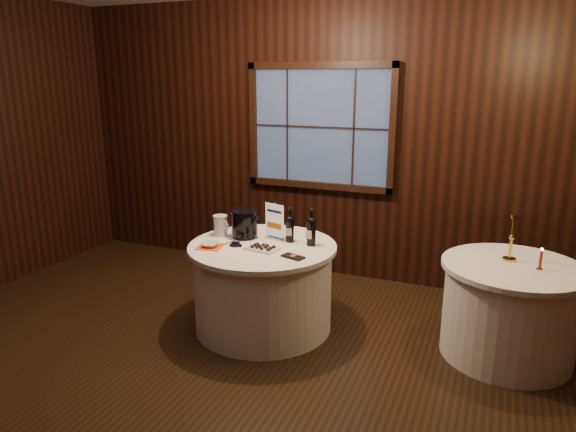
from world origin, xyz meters
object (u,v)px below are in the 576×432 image
at_px(port_bottle_left, 290,227).
at_px(cracker_bowl, 210,245).
at_px(glass_pitcher, 221,225).
at_px(port_bottle_right, 311,229).
at_px(chocolate_box, 293,257).
at_px(side_table, 509,310).
at_px(chocolate_plate, 262,248).
at_px(grape_bunch, 236,244).
at_px(sign_stand, 275,227).
at_px(ice_bucket, 245,223).
at_px(brass_candlestick, 511,244).
at_px(red_candle, 540,261).
at_px(main_table, 263,286).

bearing_deg(port_bottle_left, cracker_bowl, -149.53).
xyz_separation_m(port_bottle_left, glass_pitcher, (-0.65, -0.08, -0.04)).
distance_m(port_bottle_right, chocolate_box, 0.38).
distance_m(side_table, chocolate_plate, 2.03).
bearing_deg(grape_bunch, port_bottle_right, 25.68).
height_order(sign_stand, chocolate_box, sign_stand).
bearing_deg(cracker_bowl, side_table, 12.58).
height_order(side_table, chocolate_box, chocolate_box).
bearing_deg(grape_bunch, ice_bucket, 99.39).
relative_size(ice_bucket, brass_candlestick, 0.67).
relative_size(chocolate_plate, glass_pitcher, 1.54).
xyz_separation_m(ice_bucket, chocolate_plate, (0.29, -0.24, -0.12)).
height_order(sign_stand, ice_bucket, sign_stand).
xyz_separation_m(port_bottle_right, cracker_bowl, (-0.77, -0.38, -0.12)).
bearing_deg(red_candle, port_bottle_left, -177.53).
distance_m(port_bottle_left, glass_pitcher, 0.65).
bearing_deg(ice_bucket, main_table, -27.47).
distance_m(grape_bunch, glass_pitcher, 0.36).
bearing_deg(chocolate_box, ice_bucket, 167.54).
distance_m(ice_bucket, cracker_bowl, 0.40).
distance_m(sign_stand, cracker_bowl, 0.60).
bearing_deg(glass_pitcher, red_candle, 20.27).
xyz_separation_m(ice_bucket, chocolate_box, (0.60, -0.33, -0.12)).
distance_m(main_table, sign_stand, 0.53).
relative_size(port_bottle_left, chocolate_plate, 1.05).
height_order(ice_bucket, chocolate_box, ice_bucket).
bearing_deg(port_bottle_right, chocolate_box, -82.22).
relative_size(port_bottle_left, ice_bucket, 1.22).
relative_size(side_table, cracker_bowl, 7.95).
bearing_deg(sign_stand, brass_candlestick, 22.72).
relative_size(sign_stand, chocolate_box, 1.81).
bearing_deg(ice_bucket, brass_candlestick, 6.99).
bearing_deg(chocolate_box, port_bottle_left, 131.97).
bearing_deg(glass_pitcher, grape_bunch, -23.00).
bearing_deg(port_bottle_left, ice_bucket, -178.16).
distance_m(side_table, port_bottle_right, 1.70).
distance_m(side_table, sign_stand, 2.03).
xyz_separation_m(main_table, glass_pitcher, (-0.46, 0.09, 0.48)).
bearing_deg(brass_candlestick, chocolate_box, -159.57).
bearing_deg(port_bottle_left, side_table, -0.50).
xyz_separation_m(main_table, brass_candlestick, (1.96, 0.39, 0.52)).
relative_size(chocolate_box, grape_bunch, 1.05).
bearing_deg(main_table, port_bottle_left, 42.08).
relative_size(side_table, red_candle, 6.21).
height_order(grape_bunch, red_candle, red_candle).
bearing_deg(chocolate_box, cracker_bowl, -161.93).
bearing_deg(ice_bucket, chocolate_box, -28.47).
bearing_deg(sign_stand, red_candle, 18.50).
height_order(main_table, red_candle, red_candle).
height_order(port_bottle_left, cracker_bowl, port_bottle_left).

